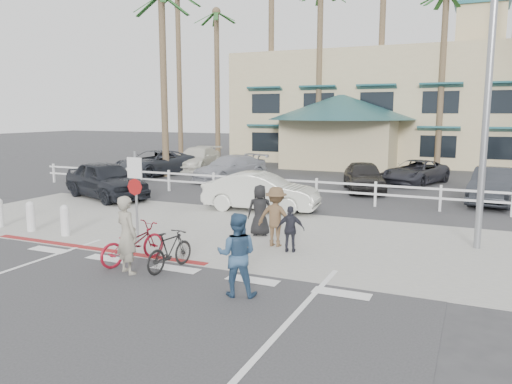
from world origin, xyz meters
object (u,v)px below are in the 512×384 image
at_px(bike_red, 133,243).
at_px(bike_black, 170,250).
at_px(car_white_sedan, 261,192).
at_px(sign_post, 136,193).
at_px(car_red_compact, 106,180).

xyz_separation_m(bike_red, bike_black, (1.15, -0.10, -0.02)).
distance_m(bike_red, bike_black, 1.15).
bearing_deg(bike_red, car_white_sedan, -75.60).
bearing_deg(sign_post, car_white_sedan, 77.37).
bearing_deg(car_white_sedan, sign_post, 162.04).
height_order(bike_red, car_white_sedan, car_white_sedan).
bearing_deg(bike_red, car_red_compact, -29.59).
height_order(car_white_sedan, car_red_compact, car_red_compact).
bearing_deg(bike_black, sign_post, -29.79).
bearing_deg(car_red_compact, car_white_sedan, -66.15).
distance_m(sign_post, car_red_compact, 8.10).
bearing_deg(bike_red, bike_black, -168.76).
distance_m(bike_red, car_red_compact, 9.93).
xyz_separation_m(bike_black, car_white_sedan, (-0.90, 7.47, 0.25)).
bearing_deg(bike_black, car_white_sedan, -75.73).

